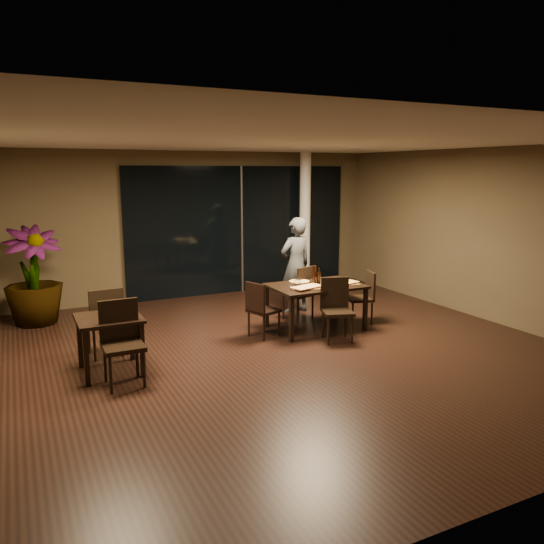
{
  "coord_description": "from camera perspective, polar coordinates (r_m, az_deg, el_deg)",
  "views": [
    {
      "loc": [
        -3.41,
        -6.55,
        2.6
      ],
      "look_at": [
        0.16,
        0.72,
        1.05
      ],
      "focal_mm": 35.0,
      "sensor_mm": 36.0,
      "label": 1
    }
  ],
  "objects": [
    {
      "name": "wall_back",
      "position": [
        11.19,
        -8.27,
        5.09
      ],
      "size": [
        8.0,
        0.1,
        3.0
      ],
      "primitive_type": "cube",
      "color": "#453A25",
      "rests_on": "ground"
    },
    {
      "name": "oblong_pizza_right",
      "position": [
        8.82,
        7.65,
        -1.21
      ],
      "size": [
        0.56,
        0.35,
        0.02
      ],
      "primitive_type": null,
      "rotation": [
        0.0,
        0.0,
        0.23
      ],
      "color": "maroon",
      "rests_on": "pizza_board_right"
    },
    {
      "name": "pizza_board_right",
      "position": [
        8.82,
        7.65,
        -1.31
      ],
      "size": [
        0.58,
        0.38,
        0.01
      ],
      "primitive_type": "cube",
      "rotation": [
        0.0,
        0.0,
        -0.21
      ],
      "color": "#4B3018",
      "rests_on": "main_table"
    },
    {
      "name": "chair_main_left",
      "position": [
        8.33,
        -1.28,
        -3.76
      ],
      "size": [
        0.53,
        0.53,
        0.9
      ],
      "rotation": [
        0.0,
        0.0,
        1.9
      ],
      "color": "black",
      "rests_on": "ground"
    },
    {
      "name": "bottle_b",
      "position": [
        8.77,
        5.07,
        -0.45
      ],
      "size": [
        0.06,
        0.06,
        0.28
      ],
      "primitive_type": null,
      "color": "black",
      "rests_on": "main_table"
    },
    {
      "name": "column",
      "position": [
        11.79,
        3.55,
        5.47
      ],
      "size": [
        0.24,
        0.24,
        3.0
      ],
      "primitive_type": "cylinder",
      "color": "white",
      "rests_on": "ground"
    },
    {
      "name": "side_napkin",
      "position": [
        6.99,
        -16.85,
        -4.93
      ],
      "size": [
        0.2,
        0.15,
        0.01
      ],
      "primitive_type": "cube",
      "rotation": [
        0.0,
        0.0,
        -0.26
      ],
      "color": "silver",
      "rests_on": "side_table"
    },
    {
      "name": "chair_main_near",
      "position": [
        8.3,
        6.91,
        -3.62
      ],
      "size": [
        0.57,
        0.57,
        0.97
      ],
      "rotation": [
        0.0,
        0.0,
        -0.32
      ],
      "color": "black",
      "rests_on": "ground"
    },
    {
      "name": "tumbler_right",
      "position": [
        8.98,
        5.24,
        -0.82
      ],
      "size": [
        0.07,
        0.07,
        0.08
      ],
      "primitive_type": "cylinder",
      "color": "white",
      "rests_on": "main_table"
    },
    {
      "name": "side_table",
      "position": [
        7.2,
        -17.11,
        -5.6
      ],
      "size": [
        0.8,
        0.8,
        0.75
      ],
      "color": "black",
      "rests_on": "ground"
    },
    {
      "name": "oblong_pizza_left",
      "position": [
        8.47,
        3.79,
        -1.64
      ],
      "size": [
        0.55,
        0.36,
        0.02
      ],
      "primitive_type": null,
      "rotation": [
        0.0,
        0.0,
        0.28
      ],
      "color": "maroon",
      "rests_on": "pizza_board_left"
    },
    {
      "name": "window_panel",
      "position": [
        11.47,
        -3.34,
        4.57
      ],
      "size": [
        5.0,
        0.06,
        2.7
      ],
      "primitive_type": "cube",
      "color": "black",
      "rests_on": "ground"
    },
    {
      "name": "napkin_far",
      "position": [
        9.22,
        7.12,
        -0.78
      ],
      "size": [
        0.19,
        0.12,
        0.01
      ],
      "primitive_type": "cube",
      "rotation": [
        0.0,
        0.0,
        -0.11
      ],
      "color": "white",
      "rests_on": "main_table"
    },
    {
      "name": "chair_side_near",
      "position": [
        6.83,
        -15.89,
        -6.81
      ],
      "size": [
        0.48,
        0.48,
        1.04
      ],
      "rotation": [
        0.0,
        0.0,
        0.0
      ],
      "color": "black",
      "rests_on": "ground"
    },
    {
      "name": "potted_plant",
      "position": [
        9.88,
        -24.3,
        -0.38
      ],
      "size": [
        1.11,
        1.11,
        1.69
      ],
      "primitive_type": "imported",
      "rotation": [
        0.0,
        0.0,
        0.23
      ],
      "color": "#22501A",
      "rests_on": "ground"
    },
    {
      "name": "round_pizza",
      "position": [
        8.96,
        2.96,
        -1.04
      ],
      "size": [
        0.33,
        0.33,
        0.01
      ],
      "primitive_type": "cylinder",
      "color": "#B11F13",
      "rests_on": "main_table"
    },
    {
      "name": "bottle_c",
      "position": [
        8.85,
        4.47,
        -0.28
      ],
      "size": [
        0.07,
        0.07,
        0.3
      ],
      "primitive_type": null,
      "color": "black",
      "rests_on": "main_table"
    },
    {
      "name": "main_table",
      "position": [
        8.79,
        4.73,
        -1.86
      ],
      "size": [
        1.5,
        1.0,
        0.75
      ],
      "color": "black",
      "rests_on": "ground"
    },
    {
      "name": "ground",
      "position": [
        7.83,
        1.32,
        -8.56
      ],
      "size": [
        8.0,
        8.0,
        0.0
      ],
      "primitive_type": "plane",
      "color": "black",
      "rests_on": "ground"
    },
    {
      "name": "chair_main_right",
      "position": [
        9.29,
        9.87,
        -2.37
      ],
      "size": [
        0.52,
        0.52,
        0.9
      ],
      "rotation": [
        0.0,
        0.0,
        -1.86
      ],
      "color": "black",
      "rests_on": "ground"
    },
    {
      "name": "wine_glass_a",
      "position": [
        7.19,
        -17.85,
        -3.94
      ],
      "size": [
        0.07,
        0.07,
        0.16
      ],
      "primitive_type": null,
      "color": "white",
      "rests_on": "side_table"
    },
    {
      "name": "pizza_board_left",
      "position": [
        8.47,
        3.79,
        -1.75
      ],
      "size": [
        0.58,
        0.41,
        0.01
      ],
      "primitive_type": "cube",
      "rotation": [
        0.0,
        0.0,
        -0.32
      ],
      "color": "#4C3118",
      "rests_on": "main_table"
    },
    {
      "name": "chair_side_far",
      "position": [
        7.8,
        -17.47,
        -4.81
      ],
      "size": [
        0.5,
        0.5,
        1.01
      ],
      "rotation": [
        0.0,
        0.0,
        3.21
      ],
      "color": "black",
      "rests_on": "ground"
    },
    {
      "name": "ceiling",
      "position": [
        7.4,
        1.42,
        14.08
      ],
      "size": [
        8.0,
        8.0,
        0.04
      ],
      "primitive_type": "cube",
      "color": "silver",
      "rests_on": "wall_back"
    },
    {
      "name": "wine_glass_b",
      "position": [
        7.14,
        -16.33,
        -3.84
      ],
      "size": [
        0.08,
        0.08,
        0.19
      ],
      "primitive_type": null,
      "color": "white",
      "rests_on": "side_table"
    },
    {
      "name": "napkin_near",
      "position": [
        8.99,
        7.85,
        -1.09
      ],
      "size": [
        0.2,
        0.14,
        0.01
      ],
      "primitive_type": "cube",
      "rotation": [
        0.0,
        0.0,
        -0.25
      ],
      "color": "white",
      "rests_on": "main_table"
    },
    {
      "name": "wall_front",
      "position": [
        4.37,
        26.76,
        -4.97
      ],
      "size": [
        8.0,
        0.1,
        3.0
      ],
      "primitive_type": "cube",
      "color": "#453A25",
      "rests_on": "ground"
    },
    {
      "name": "tumbler_left",
      "position": [
        8.72,
        2.71,
        -1.08
      ],
      "size": [
        0.08,
        0.08,
        0.1
      ],
      "primitive_type": "cylinder",
      "color": "white",
      "rests_on": "main_table"
    },
    {
      "name": "chair_main_far",
      "position": [
        9.31,
        3.2,
        -1.95
      ],
      "size": [
        0.56,
        0.56,
        0.97
      ],
      "rotation": [
        0.0,
        0.0,
        3.44
      ],
      "color": "black",
      "rests_on": "ground"
    },
    {
      "name": "diner",
      "position": [
        9.77,
        2.57,
        0.73
      ],
      "size": [
        0.65,
        0.48,
        1.77
      ],
      "primitive_type": "imported",
      "rotation": [
        0.0,
        0.0,
        3.28
      ],
      "color": "#313437",
      "rests_on": "ground"
    },
    {
      "name": "wall_right",
      "position": [
        9.99,
        22.51,
        3.69
      ],
      "size": [
        0.1,
        8.0,
        3.0
      ],
      "primitive_type": "cube",
      "color": "#453A25",
      "rests_on": "ground"
    },
    {
      "name": "bottle_a",
      "position": [
        8.74,
        4.57,
        -0.37
      ],
      "size": [
        0.07,
        0.07,
        0.31
      ],
      "primitive_type": null,
      "color": "black",
      "rests_on": "main_table"
    }
  ]
}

